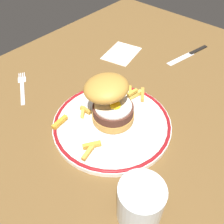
{
  "coord_description": "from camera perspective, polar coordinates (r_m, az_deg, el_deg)",
  "views": [
    {
      "loc": [
        -31.16,
        -27.86,
        44.81
      ],
      "look_at": [
        -0.87,
        -1.44,
        4.6
      ],
      "focal_mm": 40.45,
      "sensor_mm": 36.0,
      "label": 1
    }
  ],
  "objects": [
    {
      "name": "ground_plane",
      "position": [
        0.63,
        -0.47,
        -3.23
      ],
      "size": [
        126.53,
        91.4,
        4.0
      ],
      "primitive_type": "cube",
      "color": "brown"
    },
    {
      "name": "knife",
      "position": [
        0.88,
        17.47,
        12.59
      ],
      "size": [
        17.92,
        5.2,
        0.7
      ],
      "color": "black",
      "rests_on": "ground_plane"
    },
    {
      "name": "water_glass",
      "position": [
        0.46,
        6.37,
        -19.99
      ],
      "size": [
        7.91,
        7.91,
        8.62
      ],
      "color": "silver",
      "rests_on": "ground_plane"
    },
    {
      "name": "fries_pile",
      "position": [
        0.6,
        -1.33,
        -0.14
      ],
      "size": [
        26.44,
        12.54,
        2.26
      ],
      "color": "gold",
      "rests_on": "dinner_plate"
    },
    {
      "name": "fork",
      "position": [
        0.75,
        -19.65,
        5.43
      ],
      "size": [
        9.04,
        12.8,
        0.36
      ],
      "color": "silver",
      "rests_on": "ground_plane"
    },
    {
      "name": "dinner_plate",
      "position": [
        0.6,
        0.0,
        -2.56
      ],
      "size": [
        27.84,
        27.84,
        1.6
      ],
      "color": "white",
      "rests_on": "ground_plane"
    },
    {
      "name": "burger",
      "position": [
        0.57,
        -0.44,
        2.97
      ],
      "size": [
        12.46,
        13.34,
        11.02
      ],
      "color": "#B7843B",
      "rests_on": "dinner_plate"
    },
    {
      "name": "napkin",
      "position": [
        0.85,
        2.19,
        13.15
      ],
      "size": [
        13.91,
        11.5,
        0.4
      ],
      "primitive_type": "cube",
      "rotation": [
        0.0,
        0.0,
        0.21
      ],
      "color": "silver",
      "rests_on": "ground_plane"
    }
  ]
}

